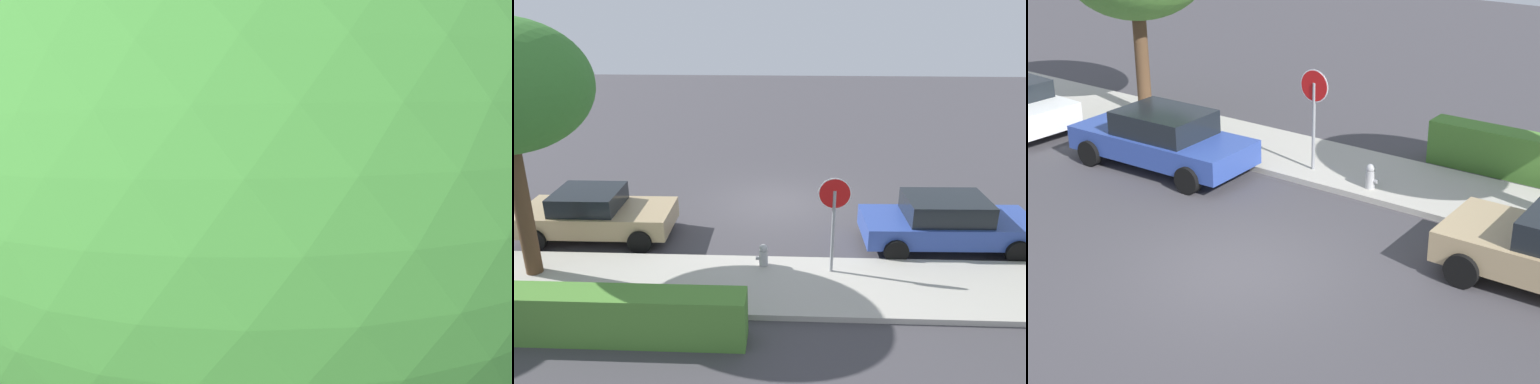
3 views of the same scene
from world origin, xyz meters
The scene contains 7 objects.
ground_plane centered at (0.00, 0.00, 0.00)m, with size 60.00×60.00×0.00m, color #423F44.
sidewalk_curb centered at (0.00, 5.29, 0.07)m, with size 32.00×2.59×0.14m, color #B2ADA3.
stop_sign centered at (-1.46, 4.68, 1.75)m, with size 0.76×0.08×2.55m.
parked_car_blue centered at (-4.67, 2.97, 0.73)m, with size 4.62×2.14×1.45m.
parked_car_tan centered at (5.04, 2.75, 0.71)m, with size 4.22×2.12×1.40m.
fire_hydrant centered at (0.21, 4.46, 0.36)m, with size 0.30×0.22×0.72m.
front_yard_hedge centered at (3.19, 7.31, 0.54)m, with size 5.63×0.70×1.08m.
Camera 2 is at (-0.43, 15.44, 6.35)m, focal length 35.00 mm.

